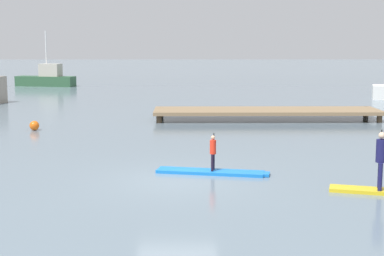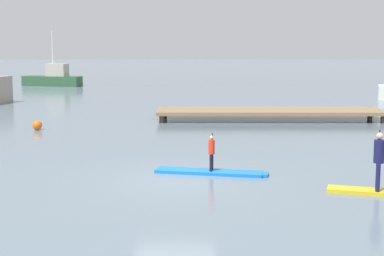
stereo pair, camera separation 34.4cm
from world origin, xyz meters
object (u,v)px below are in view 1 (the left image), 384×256
object	(u,v)px
paddler_child_solo	(213,151)
paddler_adult	(381,157)
motor_boat_small_navy	(47,78)
mooring_buoy_near	(34,126)
paddleboard_near	(212,172)

from	to	relation	value
paddler_child_solo	paddler_adult	distance (m)	5.13
paddler_adult	motor_boat_small_navy	distance (m)	43.52
motor_boat_small_navy	mooring_buoy_near	world-z (taller)	motor_boat_small_navy
paddler_child_solo	paddler_adult	world-z (taller)	paddler_adult
paddler_adult	motor_boat_small_navy	world-z (taller)	motor_boat_small_navy
paddler_child_solo	paddleboard_near	bearing A→B (deg)	-143.35
motor_boat_small_navy	mooring_buoy_near	xyz separation A→B (m)	(5.80, -27.76, -0.52)
paddleboard_near	motor_boat_small_navy	xyz separation A→B (m)	(-13.75, 37.04, 0.70)
paddleboard_near	paddler_child_solo	xyz separation A→B (m)	(0.01, 0.01, 0.68)
paddleboard_near	mooring_buoy_near	xyz separation A→B (m)	(-7.95, 9.28, 0.18)
mooring_buoy_near	paddleboard_near	bearing A→B (deg)	-49.43
paddleboard_near	motor_boat_small_navy	bearing A→B (deg)	110.37
paddleboard_near	paddler_adult	distance (m)	5.22
mooring_buoy_near	paddler_adult	bearing A→B (deg)	-43.35
paddler_child_solo	mooring_buoy_near	xyz separation A→B (m)	(-7.96, 9.27, -0.50)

